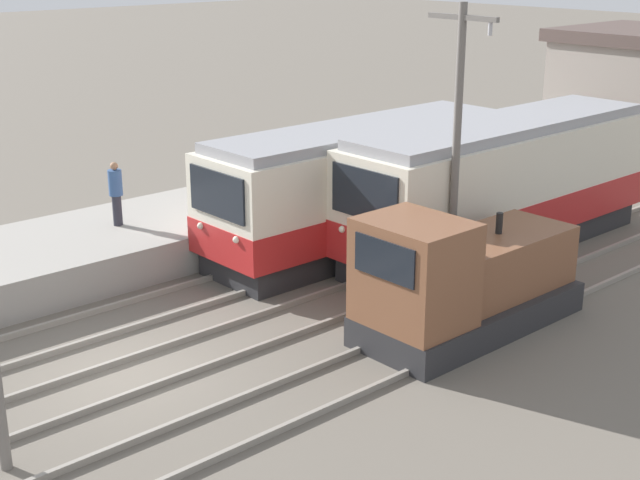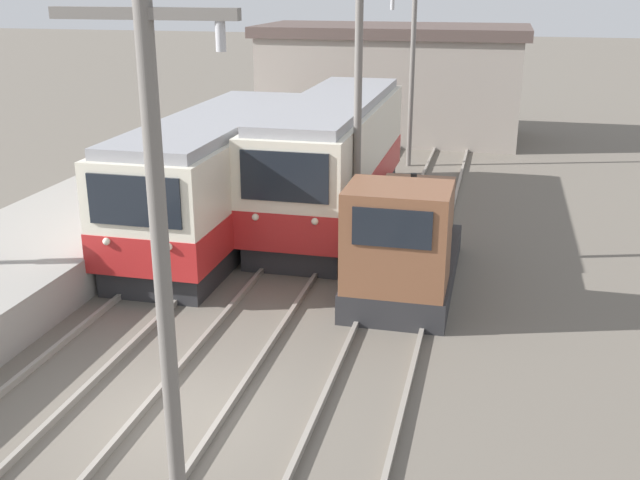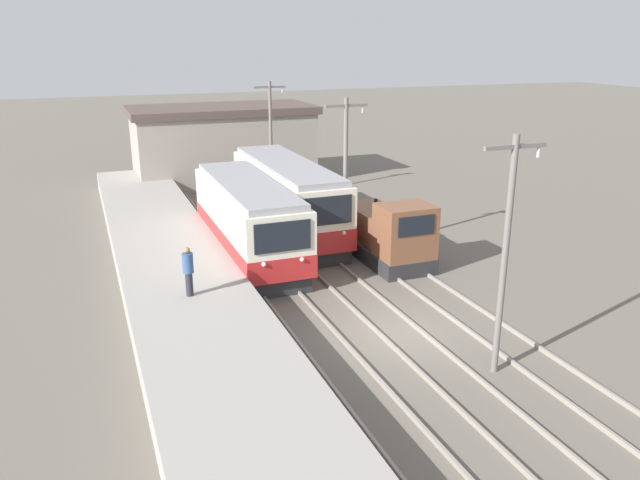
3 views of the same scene
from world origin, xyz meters
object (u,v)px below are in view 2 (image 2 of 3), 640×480
catenary_mast_mid (358,117)px  catenary_mast_near (164,291)px  commuter_train_center (333,163)px  catenary_mast_far (412,68)px  commuter_train_left (217,183)px  shunting_locomotive (406,241)px

catenary_mast_mid → catenary_mast_near: bearing=-90.0°
commuter_train_center → catenary_mast_far: 8.13m
commuter_train_left → catenary_mast_near: (4.31, -12.66, 2.26)m
catenary_mast_near → catenary_mast_far: 23.15m
commuter_train_left → catenary_mast_near: 13.56m
commuter_train_center → catenary_mast_near: (1.51, -15.47, 2.18)m
shunting_locomotive → catenary_mast_mid: 3.42m
commuter_train_left → shunting_locomotive: (5.80, -2.47, -0.49)m
catenary_mast_mid → shunting_locomotive: bearing=-42.9°
commuter_train_center → catenary_mast_near: catenary_mast_near is taller
catenary_mast_mid → commuter_train_left: bearing=165.9°
commuter_train_center → catenary_mast_mid: 4.71m
commuter_train_left → commuter_train_center: size_ratio=0.93×
catenary_mast_near → catenary_mast_far: same height
shunting_locomotive → catenary_mast_far: (-1.49, 12.96, 2.74)m
commuter_train_left → catenary_mast_far: catenary_mast_far is taller
catenary_mast_near → catenary_mast_far: (0.00, 23.15, 0.00)m
commuter_train_center → shunting_locomotive: 6.10m
commuter_train_left → catenary_mast_mid: 4.98m
commuter_train_center → catenary_mast_near: bearing=-84.4°
catenary_mast_far → catenary_mast_near: bearing=-90.0°
catenary_mast_near → catenary_mast_far: size_ratio=1.00×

